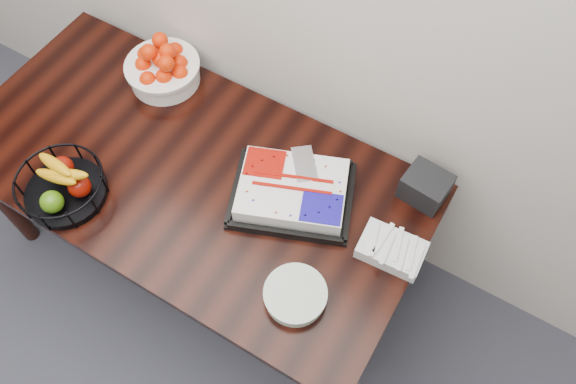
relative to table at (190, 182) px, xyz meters
The scene contains 7 objects.
table is the anchor object (origin of this frame).
cake_tray 0.43m from the table, 13.91° to the left, with size 0.52×0.47×0.09m.
tangerine_bowl 0.49m from the table, 136.75° to the left, with size 0.30×0.30×0.19m.
fruit_basket 0.46m from the table, 134.74° to the right, with size 0.31×0.31×0.17m.
plate_stack 0.65m from the table, 20.60° to the right, with size 0.21×0.21×0.05m.
fork_bag 0.81m from the table, ahead, with size 0.23×0.16×0.06m.
napkin_box 0.88m from the table, 23.63° to the left, with size 0.16×0.13×0.11m, color black.
Camera 1 is at (0.91, 1.21, 2.51)m, focal length 35.00 mm.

